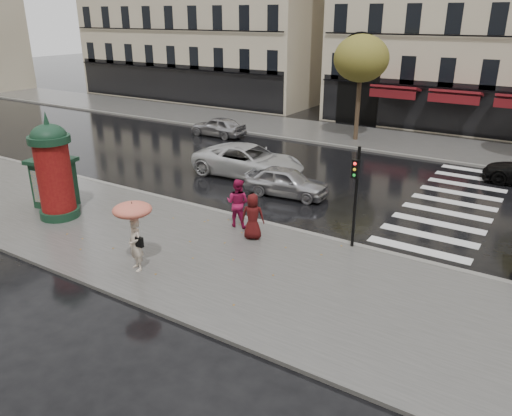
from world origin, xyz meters
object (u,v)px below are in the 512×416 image
Objects in this scene: woman_umbrella at (134,225)px; car_white at (249,161)px; woman_red at (238,203)px; morris_column at (53,168)px; car_silver at (287,182)px; car_far_silver at (218,127)px; newsstand at (54,182)px; man_burgundy at (253,217)px; traffic_light at (356,188)px.

car_white is at bearing 103.97° from woman_umbrella.
woman_red is 7.35m from morris_column.
woman_umbrella is 6.09m from morris_column.
car_far_silver is at bearing 44.75° from car_silver.
woman_red is 0.44× the size of morris_column.
newsstand is at bearing 161.97° from woman_umbrella.
woman_red is 0.33× the size of car_white.
car_far_silver is at bearing 118.78° from woman_umbrella.
car_far_silver is (-3.36, 15.24, -1.49)m from morris_column.
morris_column is (-6.58, -3.07, 1.09)m from woman_red.
woman_red is 0.91× the size of newsstand.
car_white is (3.26, 8.89, -1.36)m from morris_column.
woman_red reaches higher than car_far_silver.
woman_red is 8.06m from newsstand.
man_burgundy is 0.43× the size of car_far_silver.
morris_column is at bearing 16.77° from woman_red.
newsstand reaches higher than woman_red.
woman_umbrella reaches higher than woman_red.
car_silver is at bearing 41.78° from newsstand.
traffic_light reaches higher than car_far_silver.
car_silver is (0.46, 8.93, -1.00)m from woman_umbrella.
man_burgundy is at bearing 17.47° from morris_column.
woman_umbrella reaches higher than newsstand.
traffic_light reaches higher than car_white.
newsstand is at bearing 8.74° from woman_red.
car_white is at bearing 46.85° from car_far_silver.
woman_umbrella is 0.65× the size of traffic_light.
traffic_light is 12.53m from newsstand.
morris_column is 2.06× the size of newsstand.
man_burgundy is 0.30× the size of car_white.
man_burgundy is 0.47× the size of traffic_light.
woman_umbrella reaches higher than man_burgundy.
traffic_light is (5.13, 5.23, 0.64)m from woman_umbrella.
morris_column reaches higher than newsstand.
woman_red is 0.48× the size of car_far_silver.
morris_column is 11.60m from traffic_light.
man_burgundy is at bearing 10.94° from newsstand.
car_silver is 0.99× the size of car_far_silver.
woman_umbrella is at bearing -134.46° from traffic_light.
morris_column is (-5.86, 1.56, 0.50)m from woman_umbrella.
car_white is at bearing 61.78° from newsstand.
car_silver is at bearing 49.38° from morris_column.
car_far_silver is at bearing 141.16° from traffic_light.
car_silver is at bearing -98.56° from man_burgundy.
car_white is (-2.60, 10.45, -0.86)m from woman_umbrella.
woman_umbrella is 4.72m from woman_red.
woman_umbrella reaches higher than car_far_silver.
woman_red is at bearing 81.14° from woman_umbrella.
woman_red is at bearing 39.88° from car_far_silver.
morris_column is 1.10× the size of car_silver.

